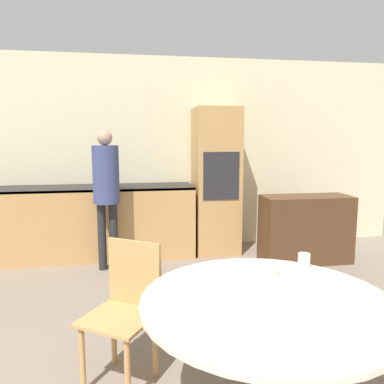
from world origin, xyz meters
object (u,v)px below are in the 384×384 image
dining_table (266,337)px  person_standing (106,184)px  cup (304,261)px  oven_unit (216,181)px  bowl_near (267,271)px  chair_far_left (127,303)px  sideboard (305,229)px

dining_table → person_standing: (-0.94, 2.62, 0.50)m
cup → person_standing: bearing=120.7°
oven_unit → person_standing: bearing=-160.5°
bowl_near → person_standing: bearing=114.6°
dining_table → chair_far_left: 0.91m
oven_unit → chair_far_left: size_ratio=2.19×
person_standing → bowl_near: person_standing is taller
dining_table → cup: size_ratio=13.51×
sideboard → cup: (-1.07, -2.11, 0.36)m
sideboard → cup: size_ratio=11.38×
chair_far_left → person_standing: 2.12m
bowl_near → dining_table: bearing=-110.4°
oven_unit → chair_far_left: (-1.17, -2.54, -0.46)m
cup → bowl_near: size_ratio=0.69×
oven_unit → cup: (-0.07, -2.72, -0.19)m
chair_far_left → person_standing: size_ratio=0.54×
dining_table → bowl_near: bearing=69.6°
dining_table → chair_far_left: chair_far_left is taller
oven_unit → sideboard: (1.00, -0.61, -0.55)m
oven_unit → cup: oven_unit is taller
dining_table → cup: 0.60m
sideboard → cup: bearing=-116.9°
sideboard → dining_table: bearing=-120.2°
oven_unit → bowl_near: (-0.34, -2.80, -0.21)m
oven_unit → sideboard: oven_unit is taller
oven_unit → dining_table: (-0.46, -3.11, -0.44)m
person_standing → cup: person_standing is taller
person_standing → oven_unit: bearing=19.5°
cup → dining_table: bearing=-134.9°
person_standing → dining_table: bearing=-70.3°
sideboard → dining_table: 2.90m
oven_unit → cup: size_ratio=20.09×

